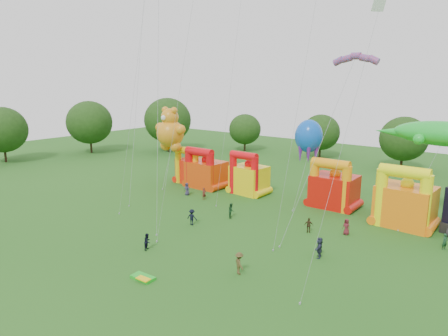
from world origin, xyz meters
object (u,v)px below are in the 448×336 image
Objects in this scene: bouncy_castle_2 at (248,177)px; teddy_bear_kite at (169,140)px; octopus_kite at (306,153)px; spectator_0 at (187,189)px; gecko_kite at (431,161)px; spectator_4 at (309,225)px; bouncy_castle_0 at (192,169)px.

bouncy_castle_2 is 13.54m from teddy_bear_kite.
teddy_bear_kite is at bearing -168.02° from octopus_kite.
teddy_bear_kite is 6.75× the size of spectator_0.
gecko_kite is 15.30m from spectator_4.
bouncy_castle_2 is at bearing -54.96° from spectator_4.
bouncy_castle_0 is at bearing 53.68° from teddy_bear_kite.
spectator_4 is at bearing -130.19° from gecko_kite.
bouncy_castle_0 is 6.96m from spectator_0.
teddy_bear_kite reaches higher than gecko_kite.
bouncy_castle_0 is at bearing 126.34° from spectator_0.
spectator_4 is (23.98, -7.73, -1.44)m from bouncy_castle_0.
gecko_kite is at bearing 5.03° from bouncy_castle_0.
octopus_kite is at bearing 11.98° from teddy_bear_kite.
spectator_0 is (-6.19, -6.07, -1.47)m from bouncy_castle_2.
octopus_kite is at bearing 25.37° from spectator_0.
teddy_bear_kite reaches higher than bouncy_castle_0.
spectator_0 is (4.12, -5.44, -1.35)m from bouncy_castle_0.
octopus_kite is at bearing -83.68° from spectator_4.
teddy_bear_kite is 35.38m from gecko_kite.
bouncy_castle_0 is at bearing -174.97° from gecko_kite.
teddy_bear_kite reaches higher than spectator_0.
gecko_kite is 30.66m from spectator_0.
octopus_kite is 6.16× the size of spectator_0.
gecko_kite is at bearing 4.89° from octopus_kite.
spectator_0 is 19.99m from spectator_4.
spectator_0 is 1.11× the size of spectator_4.
gecko_kite is at bearing 15.32° from spectator_0.
teddy_bear_kite is at bearing -34.48° from spectator_4.
octopus_kite is 12.31m from spectator_4.
bouncy_castle_0 is 0.95× the size of bouncy_castle_2.
octopus_kite reaches higher than bouncy_castle_0.
teddy_bear_kite reaches higher than spectator_4.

